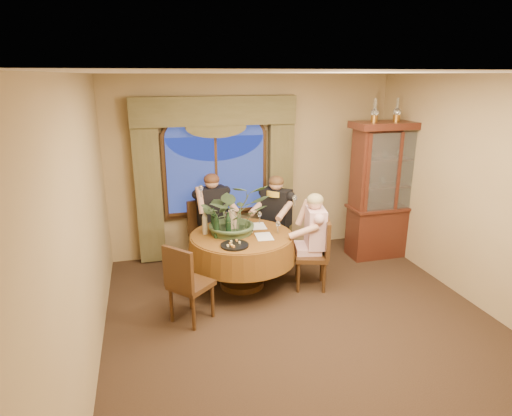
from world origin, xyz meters
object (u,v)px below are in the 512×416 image
object	(u,v)px
oil_lamp_right	(419,109)
chair_right	(311,254)
chair_back	(207,233)
olive_bowl	(247,232)
oil_lamp_center	(397,110)
wine_bottle_3	(213,220)
person_scarf	(276,218)
person_pink	(315,240)
chair_front_left	(191,282)
wine_bottle_0	(216,226)
centerpiece_plant	(234,189)
china_cabinet	(389,191)
wine_bottle_2	(205,222)
oil_lamp_left	(375,110)
chair_back_right	(270,229)
wine_bottle_1	(228,225)
dining_table	(242,260)
stoneware_vase	(233,221)
person_back	(212,217)

from	to	relation	value
oil_lamp_right	chair_right	size ratio (longest dim) A/B	0.35
chair_back	olive_bowl	size ratio (longest dim) A/B	6.03
oil_lamp_center	wine_bottle_3	distance (m)	3.15
person_scarf	person_pink	bearing A→B (deg)	150.86
chair_front_left	olive_bowl	size ratio (longest dim) A/B	6.03
oil_lamp_center	person_scarf	xyz separation A→B (m)	(-1.76, 0.25, -1.61)
wine_bottle_0	olive_bowl	bearing A→B (deg)	5.27
chair_back	centerpiece_plant	distance (m)	1.18
chair_right	chair_front_left	distance (m)	1.71
wine_bottle_3	china_cabinet	bearing A→B (deg)	5.54
chair_back	wine_bottle_0	xyz separation A→B (m)	(-0.00, -0.91, 0.44)
wine_bottle_3	wine_bottle_0	bearing A→B (deg)	-90.40
oil_lamp_center	wine_bottle_2	world-z (taller)	oil_lamp_center
china_cabinet	oil_lamp_left	distance (m)	1.28
chair_front_left	oil_lamp_center	bearing A→B (deg)	67.57
chair_back_right	china_cabinet	bearing A→B (deg)	-152.71
wine_bottle_1	dining_table	bearing A→B (deg)	10.83
oil_lamp_left	stoneware_vase	size ratio (longest dim) A/B	1.16
wine_bottle_2	stoneware_vase	bearing A→B (deg)	2.25
person_scarf	oil_lamp_right	bearing A→B (deg)	-141.61
china_cabinet	person_pink	distance (m)	1.70
stoneware_vase	chair_right	bearing A→B (deg)	-23.68
person_scarf	wine_bottle_0	distance (m)	1.32
chair_back	person_pink	distance (m)	1.70
dining_table	wine_bottle_0	size ratio (longest dim) A/B	4.42
oil_lamp_left	wine_bottle_1	distance (m)	2.72
chair_front_left	wine_bottle_2	bearing A→B (deg)	118.09
oil_lamp_center	wine_bottle_2	xyz separation A→B (m)	(-2.94, -0.33, -1.38)
centerpiece_plant	wine_bottle_1	world-z (taller)	centerpiece_plant
china_cabinet	centerpiece_plant	distance (m)	2.59
chair_front_left	stoneware_vase	world-z (taller)	stoneware_vase
china_cabinet	oil_lamp_right	world-z (taller)	oil_lamp_right
chair_front_left	wine_bottle_2	size ratio (longest dim) A/B	2.91
oil_lamp_left	person_pink	distance (m)	2.11
person_scarf	centerpiece_plant	distance (m)	1.20
dining_table	chair_front_left	world-z (taller)	chair_front_left
chair_back	wine_bottle_3	size ratio (longest dim) A/B	2.91
oil_lamp_right	chair_right	bearing A→B (deg)	-159.11
person_pink	person_scarf	bearing A→B (deg)	27.51
person_pink	centerpiece_plant	bearing A→B (deg)	85.49
chair_back	person_scarf	size ratio (longest dim) A/B	0.71
chair_back_right	wine_bottle_0	distance (m)	1.38
chair_back	person_scarf	xyz separation A→B (m)	(1.05, -0.15, 0.20)
oil_lamp_center	oil_lamp_right	size ratio (longest dim) A/B	1.00
chair_front_left	person_scarf	xyz separation A→B (m)	(1.48, 1.40, 0.20)
chair_back_right	olive_bowl	world-z (taller)	chair_back_right
chair_right	chair_back	size ratio (longest dim) A/B	1.00
oil_lamp_center	chair_back_right	bearing A→B (deg)	169.19
person_back	person_scarf	bearing A→B (deg)	151.04
china_cabinet	chair_right	distance (m)	1.85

